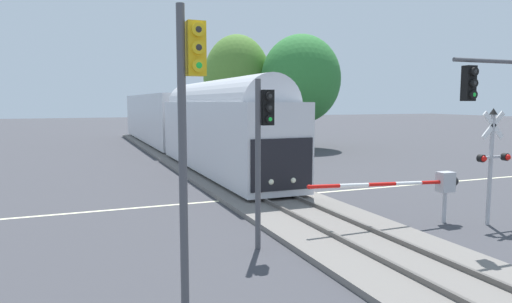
% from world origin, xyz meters
% --- Properties ---
extents(ground_plane, '(220.00, 220.00, 0.00)m').
position_xyz_m(ground_plane, '(0.00, 0.00, 0.00)').
color(ground_plane, '#3D3D42').
extents(road_centre_stripe, '(44.00, 0.20, 0.01)m').
position_xyz_m(road_centre_stripe, '(0.00, 0.00, 0.00)').
color(road_centre_stripe, beige).
rests_on(road_centre_stripe, ground).
extents(railway_track, '(4.40, 80.00, 0.32)m').
position_xyz_m(railway_track, '(0.00, 0.00, 0.10)').
color(railway_track, slate).
rests_on(railway_track, ground).
extents(commuter_train, '(3.04, 42.31, 5.16)m').
position_xyz_m(commuter_train, '(0.00, 17.90, 2.78)').
color(commuter_train, silver).
rests_on(commuter_train, railway_track).
extents(crossing_gate_near, '(6.00, 0.40, 1.80)m').
position_xyz_m(crossing_gate_near, '(3.48, -6.28, 1.41)').
color(crossing_gate_near, '#B7B7BC').
rests_on(crossing_gate_near, ground).
extents(crossing_signal_mast, '(1.36, 0.44, 4.03)m').
position_xyz_m(crossing_signal_mast, '(5.34, -7.12, 2.46)').
color(crossing_signal_mast, '#B2B2B7').
rests_on(crossing_signal_mast, ground).
extents(traffic_signal_median, '(0.53, 0.38, 4.88)m').
position_xyz_m(traffic_signal_median, '(-2.89, -6.58, 3.27)').
color(traffic_signal_median, '#4C4C51').
rests_on(traffic_signal_median, ground).
extents(traffic_signal_near_left, '(0.53, 0.38, 6.02)m').
position_xyz_m(traffic_signal_near_left, '(-5.86, -10.11, 4.02)').
color(traffic_signal_near_left, '#4C4C51').
rests_on(traffic_signal_near_left, ground).
extents(elm_centre_background, '(6.31, 6.31, 10.49)m').
position_xyz_m(elm_centre_background, '(6.69, 22.72, 6.35)').
color(elm_centre_background, brown).
rests_on(elm_centre_background, ground).
extents(oak_far_right, '(7.13, 7.13, 10.21)m').
position_xyz_m(oak_far_right, '(11.28, 18.58, 6.25)').
color(oak_far_right, brown).
rests_on(oak_far_right, ground).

